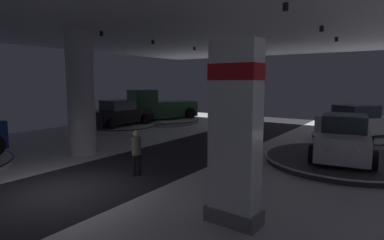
{
  "coord_description": "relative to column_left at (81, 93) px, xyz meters",
  "views": [
    {
      "loc": [
        8.22,
        -5.07,
        3.27
      ],
      "look_at": [
        -0.11,
        7.21,
        1.4
      ],
      "focal_mm": 29.16,
      "sensor_mm": 36.0,
      "label": 1
    }
  ],
  "objects": [
    {
      "name": "pickup_truck_deep_left",
      "position": [
        -3.88,
        9.87,
        -1.51
      ],
      "size": [
        4.15,
        5.7,
        2.3
      ],
      "color": "#2D5638",
      "rests_on": "display_platform_deep_left"
    },
    {
      "name": "display_platform_far_right",
      "position": [
        10.01,
        4.69,
        -2.61
      ],
      "size": [
        5.99,
        5.99,
        0.24
      ],
      "color": "#333338",
      "rests_on": "ground"
    },
    {
      "name": "display_platform_far_left",
      "position": [
        -3.97,
        5.92,
        -2.59
      ],
      "size": [
        4.71,
        4.71,
        0.29
      ],
      "color": "silver",
      "rests_on": "ground"
    },
    {
      "name": "display_car_far_left",
      "position": [
        -3.97,
        5.89,
        -1.7
      ],
      "size": [
        2.44,
        4.33,
        1.71
      ],
      "color": "black",
      "rests_on": "display_platform_far_left"
    },
    {
      "name": "display_platform_deep_right",
      "position": [
        9.86,
        10.34,
        -2.61
      ],
      "size": [
        4.62,
        4.62,
        0.25
      ],
      "color": "#B7B7BC",
      "rests_on": "ground"
    },
    {
      "name": "display_platform_deep_left",
      "position": [
        -3.76,
        10.17,
        -2.58
      ],
      "size": [
        5.68,
        5.68,
        0.3
      ],
      "color": "#B7B7BC",
      "rests_on": "ground"
    },
    {
      "name": "display_car_far_right",
      "position": [
        10.01,
        4.72,
        -1.75
      ],
      "size": [
        2.63,
        4.39,
        1.71
      ],
      "color": "silver",
      "rests_on": "display_platform_far_right"
    },
    {
      "name": "display_car_deep_right",
      "position": [
        9.85,
        10.32,
        -1.73
      ],
      "size": [
        3.95,
        4.45,
        1.71
      ],
      "color": "silver",
      "rests_on": "display_platform_deep_right"
    },
    {
      "name": "visitor_walking_near",
      "position": [
        4.39,
        -1.09,
        -1.84
      ],
      "size": [
        0.32,
        0.32,
        1.59
      ],
      "color": "black",
      "rests_on": "ground"
    },
    {
      "name": "column_left",
      "position": [
        0.0,
        0.0,
        0.0
      ],
      "size": [
        1.19,
        1.19,
        5.5
      ],
      "color": "silver",
      "rests_on": "ground"
    },
    {
      "name": "ground",
      "position": [
        3.63,
        -3.62,
        -2.77
      ],
      "size": [
        24.0,
        44.0,
        0.06
      ],
      "color": "silver"
    },
    {
      "name": "brand_sign_pylon",
      "position": [
        8.79,
        -2.46,
        -0.61
      ],
      "size": [
        1.29,
        0.7,
        4.15
      ],
      "color": "slate",
      "rests_on": "ground"
    }
  ]
}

